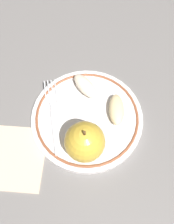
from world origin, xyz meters
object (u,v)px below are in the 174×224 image
plate (87,118)px  napkin_folded (14,157)px  apple_slice_front (87,86)px  fork (54,117)px  apple_red_whole (85,142)px  apple_slice_back (116,109)px

plate → napkin_folded: 0.17m
plate → napkin_folded: bearing=16.1°
apple_slice_front → napkin_folded: (0.18, 0.12, -0.03)m
plate → fork: fork is taller
plate → napkin_folded: size_ratio=1.78×
apple_red_whole → fork: size_ratio=0.49×
apple_slice_back → napkin_folded: (0.23, 0.04, -0.03)m
apple_slice_front → napkin_folded: bearing=99.1°
plate → apple_slice_front: (-0.02, -0.07, 0.02)m
plate → apple_slice_front: apple_slice_front is taller
apple_red_whole → fork: apple_red_whole is taller
plate → napkin_folded: plate is taller
fork → apple_slice_front: bearing=-53.5°
plate → apple_slice_back: apple_slice_back is taller
apple_slice_front → apple_slice_back: size_ratio=1.00×
apple_slice_front → fork: bearing=99.2°
apple_slice_front → napkin_folded: size_ratio=0.54×
plate → apple_red_whole: (0.02, 0.07, 0.05)m
apple_red_whole → apple_slice_front: 0.15m
apple_red_whole → apple_slice_front: size_ratio=1.21×
apple_red_whole → napkin_folded: size_ratio=0.65×
fork → napkin_folded: fork is taller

